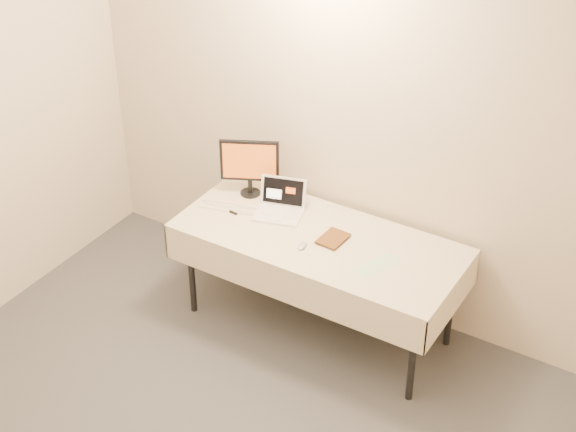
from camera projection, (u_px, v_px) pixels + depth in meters
The scene contains 9 objects.
back_wall at pixel (356, 123), 5.60m from camera, with size 4.00×0.10×2.70m, color beige.
table at pixel (319, 245), 5.64m from camera, with size 1.86×0.81×0.74m.
laptop at pixel (280, 205), 5.83m from camera, with size 0.37×0.35×0.21m.
monitor at pixel (250, 163), 5.92m from camera, with size 0.37×0.20×0.41m.
book at pixel (323, 223), 5.56m from camera, with size 0.15×0.02×0.21m, color #9A571C.
alarm_clock at pixel (290, 194), 5.99m from camera, with size 0.13×0.07×0.05m.
clicker at pixel (302, 245), 5.51m from camera, with size 0.05×0.09×0.02m, color #B5B5B7.
paper_form at pixel (377, 265), 5.35m from camera, with size 0.12×0.30×0.00m, color #B1DFB1.
usb_dongle at pixel (233, 213), 5.84m from camera, with size 0.06×0.02×0.01m, color black.
Camera 1 is at (2.24, -2.00, 3.92)m, focal length 55.00 mm.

